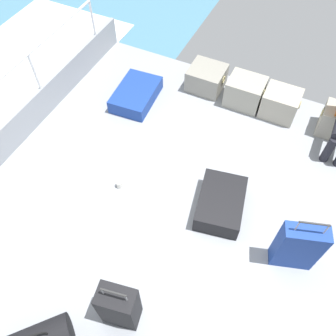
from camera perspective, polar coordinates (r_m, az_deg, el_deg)
name	(u,v)px	position (r m, az deg, el deg)	size (l,w,h in m)	color
ground_plane	(160,205)	(4.34, -1.26, -6.04)	(4.40, 5.20, 0.06)	gray
gunwale_port	(13,133)	(5.11, -23.76, 5.13)	(0.06, 5.20, 0.45)	gray
cargo_crate_0	(206,78)	(5.58, 6.23, 14.25)	(0.56, 0.50, 0.35)	gray
cargo_crate_1	(245,92)	(5.39, 12.32, 11.94)	(0.55, 0.44, 0.41)	gray
cargo_crate_2	(280,104)	(5.35, 17.67, 9.89)	(0.53, 0.42, 0.40)	#9E9989
suitcase_1	(298,247)	(3.91, 20.23, -11.82)	(0.47, 0.30, 0.88)	navy
suitcase_2	(221,203)	(4.21, 8.49, -5.67)	(0.64, 0.81, 0.26)	black
suitcase_3	(136,95)	(5.40, -5.18, 11.73)	(0.60, 0.85, 0.21)	navy
suitcase_4	(119,306)	(3.55, -7.89, -21.27)	(0.39, 0.28, 0.77)	black
paper_cup	(120,184)	(4.45, -7.83, -2.58)	(0.08, 0.08, 0.10)	white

